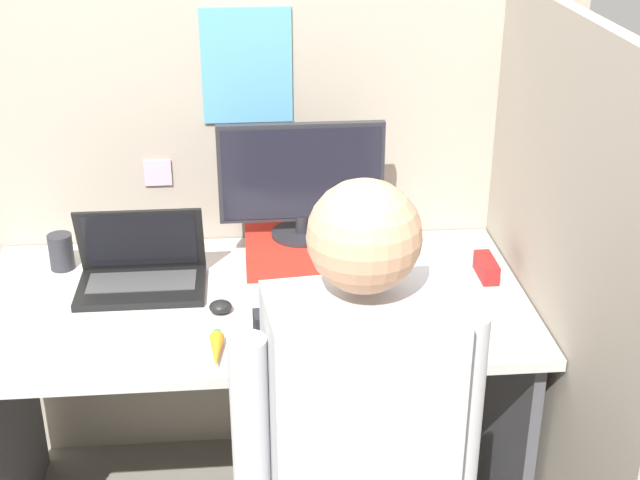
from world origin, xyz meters
name	(u,v)px	position (x,y,z in m)	size (l,w,h in m)	color
cubicle_panel_back	(248,232)	(0.00, 0.78, 0.77)	(1.97, 0.05, 1.53)	gray
cubicle_panel_right	(536,297)	(0.76, 0.30, 0.76)	(0.04, 1.41, 1.53)	gray
desk	(252,357)	(0.00, 0.38, 0.57)	(1.47, 0.76, 0.76)	#B7B7B2
paper_box	(301,248)	(0.15, 0.58, 0.80)	(0.32, 0.26, 0.08)	red
monitor	(300,179)	(0.15, 0.59, 1.01)	(0.46, 0.17, 0.33)	#232328
laptop	(140,273)	(-0.30, 0.46, 0.80)	(0.34, 0.21, 0.22)	black
mouse	(219,307)	(-0.08, 0.30, 0.77)	(0.06, 0.05, 0.03)	black
stapler	(485,268)	(0.66, 0.44, 0.78)	(0.05, 0.12, 0.05)	#A31919
carrot_toy	(215,351)	(-0.09, 0.09, 0.78)	(0.04, 0.15, 0.04)	orange
pen_cup	(60,252)	(-0.53, 0.60, 0.81)	(0.07, 0.07, 0.10)	#28282D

